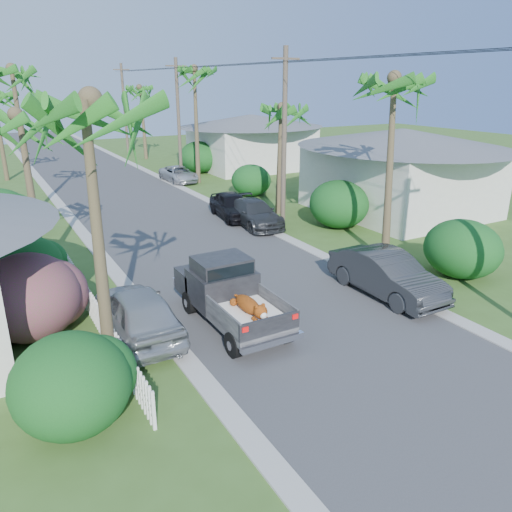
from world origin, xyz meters
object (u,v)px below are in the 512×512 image
utility_pole_c (179,119)px  palm_r_c (194,70)px  parked_car_rf (232,206)px  parked_car_rd (179,174)px  palm_r_b (280,108)px  palm_r_a (398,79)px  utility_pole_d (125,110)px  parked_car_ln (137,312)px  house_right_near (400,174)px  parked_car_rn (387,275)px  utility_pole_b (284,138)px  palm_l_b (19,116)px  palm_l_c (12,70)px  palm_l_a (83,102)px  palm_r_d (141,88)px  house_right_far (251,144)px  pickup_truck (226,291)px  parked_car_rm (254,213)px

utility_pole_c → palm_r_c: bearing=-73.3°
parked_car_rf → parked_car_rd: size_ratio=1.01×
palm_r_b → utility_pole_c: bearing=94.4°
palm_r_a → palm_r_c: palm_r_c is taller
palm_r_b → utility_pole_d: size_ratio=0.80×
parked_car_ln → house_right_near: house_right_near is taller
parked_car_rn → utility_pole_b: bearing=79.1°
palm_l_b → parked_car_rn: bearing=-40.3°
parked_car_ln → palm_r_c: size_ratio=0.49×
utility_pole_c → parked_car_ln: bearing=-114.3°
parked_car_ln → palm_l_c: palm_l_c is taller
palm_l_a → palm_r_b: bearing=43.2°
parked_car_ln → palm_l_b: bearing=-76.9°
palm_r_d → utility_pole_c: bearing=-94.3°
palm_l_c → palm_r_b: palm_l_c is taller
palm_r_a → utility_pole_d: size_ratio=0.97×
parked_car_rn → utility_pole_b: 10.80m
palm_r_b → palm_r_d: bearing=90.2°
palm_l_b → utility_pole_c: utility_pole_c is taller
house_right_far → palm_r_d: bearing=123.0°
parked_car_rd → palm_r_c: bearing=-40.9°
palm_r_b → pickup_truck: bearing=-128.9°
parked_car_rf → palm_r_b: bearing=-0.8°
parked_car_rn → parked_car_ln: parked_car_rn is taller
parked_car_rd → utility_pole_d: (0.60, 16.01, 4.02)m
house_right_near → utility_pole_d: (-7.40, 31.00, 2.38)m
palm_l_b → palm_r_b: bearing=12.6°
palm_r_c → house_right_far: 9.90m
parked_car_rn → house_right_far: size_ratio=0.53×
parked_car_rd → palm_r_b: (1.60, -11.99, 5.37)m
pickup_truck → utility_pole_c: 25.36m
parked_car_ln → house_right_near: (18.00, 7.53, 1.43)m
parked_car_rm → parked_car_ln: bearing=-130.7°
pickup_truck → palm_l_a: bearing=-164.3°
palm_r_c → palm_r_d: bearing=88.8°
palm_r_a → palm_r_d: 34.01m
palm_r_b → utility_pole_b: 2.61m
parked_car_rm → palm_r_c: (2.12, 12.54, 7.44)m
parked_car_rn → pickup_truck: bearing=169.6°
palm_r_c → house_right_near: (6.80, -14.00, -5.89)m
pickup_truck → utility_pole_b: utility_pole_b is taller
palm_r_d → house_right_far: size_ratio=0.89×
house_right_near → house_right_far: size_ratio=1.00×
palm_l_a → palm_r_d: (12.70, 37.00, -0.20)m
parked_car_ln → house_right_far: 31.27m
palm_l_b → palm_r_a: size_ratio=0.85×
palm_l_c → utility_pole_c: (11.60, 6.00, -3.31)m
house_right_far → utility_pole_d: bearing=119.6°
parked_car_rm → palm_r_d: bearing=89.4°
palm_l_b → palm_r_c: (13.00, 14.00, 1.96)m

